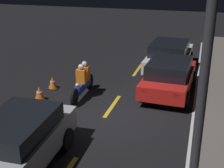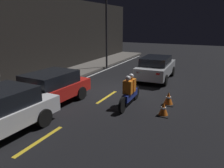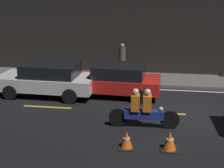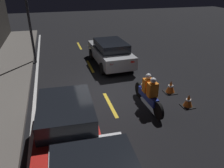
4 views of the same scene
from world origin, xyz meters
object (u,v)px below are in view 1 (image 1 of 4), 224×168
at_px(sedan_white, 170,55).
at_px(motorcycle, 83,81).
at_px(taxi_red, 169,76).
at_px(traffic_cone_near, 53,83).
at_px(hatchback_silver, 15,144).
at_px(street_lamp, 202,97).
at_px(traffic_cone_mid, 39,94).

relative_size(sedan_white, motorcycle, 1.82).
xyz_separation_m(taxi_red, traffic_cone_near, (0.96, -4.80, -0.48)).
relative_size(taxi_red, traffic_cone_near, 7.69).
bearing_deg(motorcycle, hatchback_silver, 0.46).
height_order(hatchback_silver, street_lamp, street_lamp).
height_order(taxi_red, traffic_cone_near, taxi_red).
distance_m(taxi_red, street_lamp, 8.42).
height_order(sedan_white, hatchback_silver, same).
relative_size(traffic_cone_mid, street_lamp, 0.10).
relative_size(taxi_red, hatchback_silver, 0.96).
bearing_deg(traffic_cone_mid, traffic_cone_near, -176.63).
xyz_separation_m(hatchback_silver, street_lamp, (1.56, 4.30, 2.46)).
xyz_separation_m(taxi_red, traffic_cone_mid, (2.23, -4.72, -0.46)).
bearing_deg(sedan_white, motorcycle, 148.38).
height_order(sedan_white, traffic_cone_near, sedan_white).
bearing_deg(taxi_red, traffic_cone_near, 104.04).
relative_size(hatchback_silver, traffic_cone_near, 8.04).
relative_size(taxi_red, motorcycle, 1.70).
relative_size(sedan_white, traffic_cone_mid, 7.64).
distance_m(hatchback_silver, traffic_cone_mid, 4.50).
distance_m(traffic_cone_near, street_lamp, 9.70).
distance_m(taxi_red, traffic_cone_near, 4.91).
height_order(taxi_red, traffic_cone_mid, taxi_red).
xyz_separation_m(traffic_cone_near, street_lamp, (6.99, 6.03, 2.98)).
bearing_deg(sedan_white, street_lamp, -169.58).
bearing_deg(traffic_cone_mid, taxi_red, 115.27).
bearing_deg(taxi_red, traffic_cone_mid, 117.99).
bearing_deg(hatchback_silver, traffic_cone_near, -164.17).
distance_m(taxi_red, motorcycle, 3.51).
height_order(sedan_white, street_lamp, street_lamp).
distance_m(taxi_red, traffic_cone_mid, 5.24).
xyz_separation_m(hatchback_silver, traffic_cone_near, (-5.43, -1.73, -0.52)).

